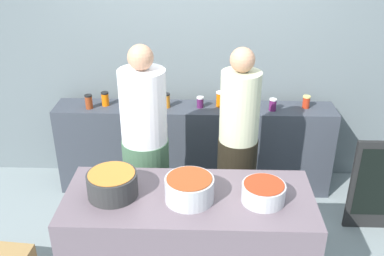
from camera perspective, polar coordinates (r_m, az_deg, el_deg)
storefront_wall at (r=4.32m, az=0.49°, el=11.93°), size 4.80×0.12×3.00m
display_shelf at (r=4.39m, az=0.32°, el=-2.62°), size 2.70×0.36×0.90m
prep_table at (r=3.26m, az=-0.39°, el=-15.04°), size 1.70×0.70×0.86m
preserve_jar_0 at (r=4.25m, az=-13.33°, el=3.38°), size 0.07×0.07×0.14m
preserve_jar_1 at (r=4.28m, az=-11.27°, el=3.76°), size 0.07×0.07×0.14m
preserve_jar_2 at (r=4.24m, az=-6.09°, el=3.72°), size 0.08×0.08×0.11m
preserve_jar_3 at (r=4.17m, az=-3.39°, el=3.62°), size 0.07×0.07×0.14m
preserve_jar_4 at (r=4.16m, az=1.07°, el=3.40°), size 0.07×0.07×0.11m
preserve_jar_5 at (r=4.19m, az=3.72°, el=3.80°), size 0.08×0.08×0.15m
preserve_jar_6 at (r=4.17m, az=10.50°, el=3.03°), size 0.07×0.07×0.12m
preserve_jar_7 at (r=4.29m, az=14.69°, el=3.33°), size 0.07×0.07×0.12m
cooking_pot_left at (r=3.00m, az=-10.35°, el=-7.23°), size 0.34×0.34×0.17m
cooking_pot_center at (r=2.91m, az=-0.35°, el=-7.97°), size 0.33×0.33×0.17m
cooking_pot_right at (r=2.95m, az=9.30°, el=-8.32°), size 0.29×0.29×0.13m
cook_with_tongs at (r=3.57m, az=-6.03°, el=-4.03°), size 0.38×0.38×1.73m
cook_in_cap at (r=3.62m, az=5.93°, el=-3.71°), size 0.33×0.33×1.70m
chalkboard_sign at (r=4.18m, az=23.76°, el=-6.93°), size 0.58×0.05×0.88m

